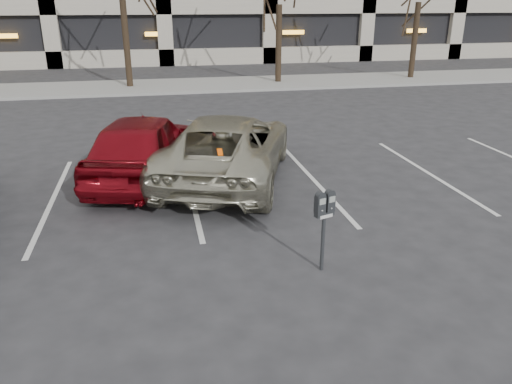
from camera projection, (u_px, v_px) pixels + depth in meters
ground at (280, 229)px, 8.88m from camera, size 140.00×140.00×0.00m
sidewalk at (196, 85)px, 23.47m from camera, size 80.00×4.00×0.12m
stall_lines at (190, 190)px, 10.72m from camera, size 16.90×5.20×0.00m
parking_meter at (324, 211)px, 7.22m from camera, size 0.34×0.21×1.25m
suv_silver at (227, 147)px, 11.19m from camera, size 4.05×5.79×1.47m
car_red at (143, 146)px, 11.19m from camera, size 2.84×4.76×1.52m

